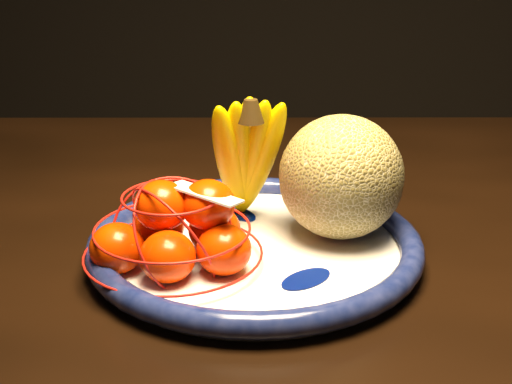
# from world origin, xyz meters

# --- Properties ---
(dining_table) EXTENTS (1.60, 1.08, 0.75)m
(dining_table) POSITION_xyz_m (-0.07, 0.11, 0.67)
(dining_table) COLOR black
(dining_table) RESTS_ON ground
(fruit_bowl) EXTENTS (0.35, 0.35, 0.03)m
(fruit_bowl) POSITION_xyz_m (0.13, 0.03, 0.76)
(fruit_bowl) COLOR white
(fruit_bowl) RESTS_ON dining_table
(cantaloupe) EXTENTS (0.13, 0.13, 0.13)m
(cantaloupe) POSITION_xyz_m (0.21, 0.07, 0.83)
(cantaloupe) COLOR olive
(cantaloupe) RESTS_ON fruit_bowl
(banana_bunch) EXTENTS (0.10, 0.10, 0.16)m
(banana_bunch) POSITION_xyz_m (0.11, 0.09, 0.84)
(banana_bunch) COLOR #DEBB00
(banana_bunch) RESTS_ON fruit_bowl
(mandarin_bag) EXTENTS (0.18, 0.18, 0.11)m
(mandarin_bag) POSITION_xyz_m (0.06, -0.02, 0.79)
(mandarin_bag) COLOR #FF3B00
(mandarin_bag) RESTS_ON fruit_bowl
(price_tag) EXTENTS (0.08, 0.05, 0.01)m
(price_tag) POSITION_xyz_m (0.09, -0.02, 0.84)
(price_tag) COLOR white
(price_tag) RESTS_ON mandarin_bag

